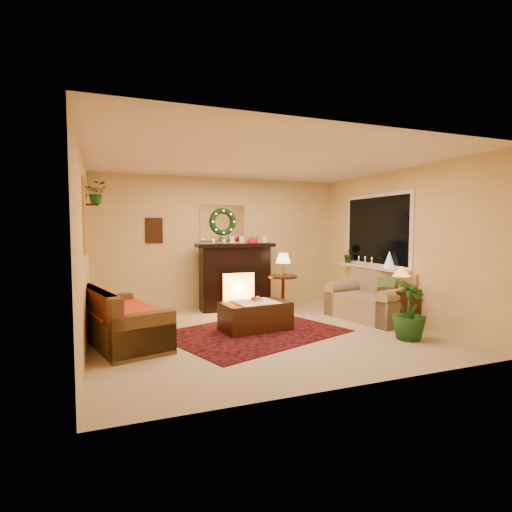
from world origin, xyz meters
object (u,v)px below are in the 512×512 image
object	(u,v)px
loveseat	(370,295)
side_table_round	(282,296)
coffee_table	(255,317)
fireplace	(235,282)
end_table_square	(399,308)
sofa	(122,312)

from	to	relation	value
loveseat	side_table_round	bearing A→B (deg)	128.33
side_table_round	coffee_table	distance (m)	1.39
side_table_round	coffee_table	size ratio (longest dim) A/B	0.67
fireplace	end_table_square	bearing A→B (deg)	-42.94
sofa	coffee_table	world-z (taller)	sofa
side_table_round	end_table_square	size ratio (longest dim) A/B	1.18
loveseat	sofa	bearing A→B (deg)	168.50
end_table_square	coffee_table	distance (m)	2.39
sofa	side_table_round	size ratio (longest dim) A/B	2.55
side_table_round	end_table_square	bearing A→B (deg)	-47.56
end_table_square	loveseat	bearing A→B (deg)	112.12
fireplace	end_table_square	world-z (taller)	fireplace
fireplace	coffee_table	xyz separation A→B (m)	(-0.21, -1.65, -0.34)
side_table_round	end_table_square	world-z (taller)	side_table_round
sofa	fireplace	xyz separation A→B (m)	(2.17, 1.62, 0.12)
coffee_table	sofa	bearing A→B (deg)	172.39
fireplace	side_table_round	bearing A→B (deg)	-38.24
loveseat	fireplace	bearing A→B (deg)	128.41
coffee_table	loveseat	bearing A→B (deg)	-7.00
sofa	side_table_round	xyz separation A→B (m)	(2.90, 0.99, -0.10)
loveseat	end_table_square	size ratio (longest dim) A/B	2.40
side_table_round	fireplace	bearing A→B (deg)	139.32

